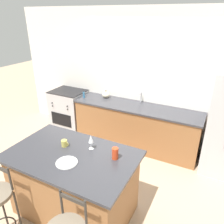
% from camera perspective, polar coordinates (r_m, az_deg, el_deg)
% --- Properties ---
extents(ground_plane, '(18.00, 18.00, 0.00)m').
position_cam_1_polar(ground_plane, '(4.45, 4.14, -10.74)').
color(ground_plane, tan).
extents(wall_back, '(6.00, 0.07, 2.70)m').
position_cam_1_polar(wall_back, '(4.48, 8.31, 8.47)').
color(wall_back, silver).
rests_on(wall_back, ground_plane).
extents(back_counter, '(2.55, 0.69, 0.89)m').
position_cam_1_polar(back_counter, '(4.53, 6.24, -3.57)').
color(back_counter, '#936038').
rests_on(back_counter, ground_plane).
extents(sink_faucet, '(0.02, 0.13, 0.22)m').
position_cam_1_polar(sink_faucet, '(4.47, 7.53, 4.15)').
color(sink_faucet, '#ADAFB5').
rests_on(sink_faucet, back_counter).
extents(kitchen_island, '(1.63, 1.02, 0.94)m').
position_cam_1_polar(kitchen_island, '(3.12, -9.91, -17.91)').
color(kitchen_island, '#936038').
rests_on(kitchen_island, ground_plane).
extents(oven_range, '(0.76, 0.65, 0.94)m').
position_cam_1_polar(oven_range, '(5.28, -11.05, 0.57)').
color(oven_range, '#B7B7BC').
rests_on(oven_range, ground_plane).
extents(dinner_plate, '(0.26, 0.26, 0.02)m').
position_cam_1_polar(dinner_plate, '(2.69, -11.75, -12.77)').
color(dinner_plate, white).
rests_on(dinner_plate, kitchen_island).
extents(wine_glass, '(0.07, 0.07, 0.20)m').
position_cam_1_polar(wine_glass, '(2.82, -5.54, -7.09)').
color(wine_glass, white).
rests_on(wine_glass, kitchen_island).
extents(coffee_mug, '(0.11, 0.08, 0.09)m').
position_cam_1_polar(coffee_mug, '(2.98, -12.32, -7.98)').
color(coffee_mug, '#C1B251').
rests_on(coffee_mug, kitchen_island).
extents(tumbler_cup, '(0.08, 0.08, 0.15)m').
position_cam_1_polar(tumbler_cup, '(2.67, 0.83, -10.77)').
color(tumbler_cup, red).
rests_on(tumbler_cup, kitchen_island).
extents(pumpkin_decoration, '(0.17, 0.17, 0.16)m').
position_cam_1_polar(pumpkin_decoration, '(4.73, -1.59, 4.58)').
color(pumpkin_decoration, beige).
rests_on(pumpkin_decoration, back_counter).
extents(soap_bottle, '(0.04, 0.04, 0.16)m').
position_cam_1_polar(soap_bottle, '(4.76, -7.37, 4.51)').
color(soap_bottle, teal).
rests_on(soap_bottle, back_counter).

